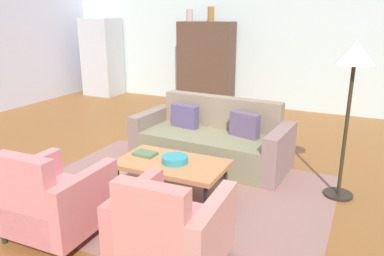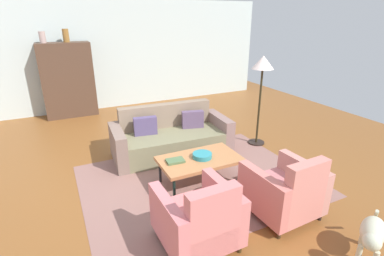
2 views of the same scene
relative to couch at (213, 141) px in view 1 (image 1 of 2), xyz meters
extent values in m
plane|color=brown|center=(-0.45, -0.72, -0.29)|extent=(11.10, 11.10, 0.00)
cube|color=silver|center=(-0.45, 3.46, 1.11)|extent=(9.25, 0.12, 2.80)
cube|color=#8C625A|center=(-0.01, -1.14, -0.28)|extent=(3.40, 2.60, 0.01)
cube|color=#787555|center=(-0.01, -0.09, -0.08)|extent=(1.79, 1.00, 0.42)
cube|color=#86705C|center=(0.02, 0.27, 0.14)|extent=(1.75, 0.28, 0.86)
cube|color=#866963|center=(0.95, -0.14, 0.02)|extent=(0.23, 0.91, 0.62)
cube|color=#80695D|center=(-0.96, -0.03, 0.02)|extent=(0.23, 0.91, 0.62)
cube|color=#5E4A68|center=(0.45, -0.01, 0.29)|extent=(0.42, 0.22, 0.32)
cube|color=#54466F|center=(-0.45, 0.04, 0.29)|extent=(0.41, 0.17, 0.32)
cylinder|color=black|center=(-0.54, -0.91, -0.11)|extent=(0.04, 0.04, 0.36)
cylinder|color=black|center=(0.52, -0.91, -0.11)|extent=(0.04, 0.04, 0.36)
cylinder|color=black|center=(-0.54, -1.47, -0.11)|extent=(0.04, 0.04, 0.36)
cylinder|color=black|center=(0.52, -1.47, -0.11)|extent=(0.04, 0.04, 0.36)
cube|color=#B47546|center=(-0.01, -1.19, 0.10)|extent=(1.20, 0.70, 0.05)
cylinder|color=#382A20|center=(-0.95, -1.95, -0.24)|extent=(0.05, 0.05, 0.10)
cylinder|color=black|center=(-0.27, -1.94, -0.24)|extent=(0.05, 0.05, 0.10)
cylinder|color=black|center=(-0.94, -2.63, -0.24)|extent=(0.05, 0.05, 0.10)
cube|color=#D27474|center=(-0.61, -2.29, -0.04)|extent=(0.58, 0.81, 0.30)
cube|color=#D57776|center=(-0.60, -2.62, 0.20)|extent=(0.56, 0.15, 0.78)
cube|color=#D47579|center=(-0.94, -2.29, 0.09)|extent=(0.14, 0.80, 0.56)
cube|color=#CE7573|center=(-0.27, -2.28, 0.09)|extent=(0.14, 0.80, 0.56)
cylinder|color=#362511|center=(0.24, -1.96, -0.24)|extent=(0.05, 0.05, 0.10)
cylinder|color=black|center=(0.92, -1.93, -0.24)|extent=(0.05, 0.05, 0.10)
cube|color=#C17073|center=(0.59, -2.29, -0.04)|extent=(0.59, 0.82, 0.30)
cube|color=tan|center=(0.61, -2.62, 0.20)|extent=(0.57, 0.16, 0.78)
cube|color=#CF736B|center=(0.26, -2.30, 0.09)|extent=(0.15, 0.80, 0.56)
cube|color=tan|center=(0.93, -2.27, 0.09)|extent=(0.15, 0.80, 0.56)
cylinder|color=teal|center=(0.04, -1.19, 0.16)|extent=(0.29, 0.29, 0.07)
cube|color=#506C45|center=(-0.38, -1.14, 0.14)|extent=(0.27, 0.19, 0.03)
cube|color=#4F3628|center=(-1.45, 3.11, 0.61)|extent=(1.20, 0.50, 1.80)
cube|color=#44351E|center=(-1.75, 3.36, 0.61)|extent=(0.56, 0.01, 1.51)
cube|color=#3D3226|center=(-1.15, 3.36, 0.61)|extent=(0.56, 0.01, 1.51)
cylinder|color=#BB9F97|center=(-1.85, 3.11, 1.64)|extent=(0.14, 0.14, 0.26)
cylinder|color=olive|center=(-1.35, 3.11, 1.66)|extent=(0.14, 0.14, 0.30)
cube|color=#B7BABF|center=(-4.19, 3.01, 0.64)|extent=(0.80, 0.70, 1.85)
cylinder|color=#99999E|center=(-4.14, 3.38, 0.73)|extent=(0.02, 0.02, 0.70)
cylinder|color=black|center=(1.69, -0.37, -0.27)|extent=(0.32, 0.32, 0.03)
cylinder|color=#2E2815|center=(1.69, -0.37, 0.47)|extent=(0.04, 0.04, 1.45)
cone|color=silver|center=(1.69, -0.37, 1.31)|extent=(0.40, 0.40, 0.24)
camera|label=1|loc=(1.86, -4.59, 1.70)|focal=35.49mm
camera|label=2|loc=(-1.78, -4.59, 2.09)|focal=27.13mm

